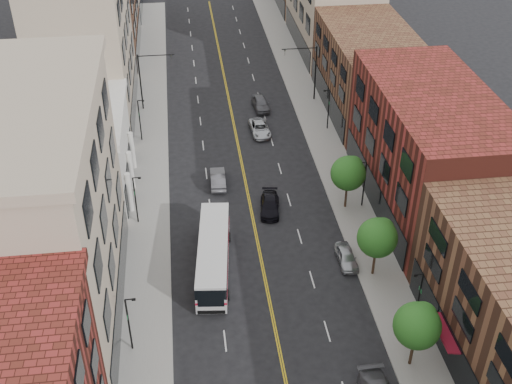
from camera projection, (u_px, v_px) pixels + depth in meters
name	position (u px, v px, depth m)	size (l,w,h in m)	color
sidewalk_left	(150.00, 162.00, 70.63)	(4.00, 110.00, 0.15)	gray
sidewalk_right	(328.00, 150.00, 72.68)	(4.00, 110.00, 0.15)	gray
bldg_l_tanoffice	(39.00, 221.00, 46.86)	(10.00, 22.00, 18.00)	tan
bldg_l_white	(76.00, 154.00, 64.43)	(10.00, 14.00, 8.00)	silver
bldg_l_far_a	(85.00, 44.00, 75.54)	(10.00, 20.00, 18.00)	tan
bldg_l_far_b	(99.00, 3.00, 92.77)	(10.00, 20.00, 15.00)	brown
bldg_r_mid	(429.00, 151.00, 61.04)	(10.00, 22.00, 12.00)	#571F16
bldg_r_far_a	(369.00, 71.00, 78.81)	(10.00, 20.00, 10.00)	brown
bldg_r_far_b	(332.00, 1.00, 94.89)	(10.00, 22.00, 14.00)	tan
tree_r_1	(418.00, 324.00, 44.99)	(3.40, 3.40, 5.59)	black
tree_r_2	(378.00, 236.00, 53.18)	(3.40, 3.40, 5.59)	black
tree_r_3	(349.00, 172.00, 61.38)	(3.40, 3.40, 5.59)	black
lamp_l_1	(129.00, 321.00, 46.78)	(0.81, 0.55, 5.05)	black
lamp_l_2	(136.00, 197.00, 59.89)	(0.81, 0.55, 5.05)	black
lamp_l_3	(140.00, 118.00, 73.00)	(0.81, 0.55, 5.05)	black
lamp_r_1	(419.00, 296.00, 49.02)	(0.81, 0.55, 5.05)	black
lamp_r_2	(364.00, 181.00, 62.13)	(0.81, 0.55, 5.05)	black
lamp_r_3	(328.00, 107.00, 75.24)	(0.81, 0.55, 5.05)	black
signal_mast_left	(146.00, 75.00, 78.68)	(4.49, 0.18, 7.20)	black
signal_mast_right	(310.00, 67.00, 80.78)	(4.49, 0.18, 7.20)	black
city_bus	(213.00, 253.00, 55.11)	(3.71, 11.74, 2.97)	silver
car_parked_far	(346.00, 257.00, 56.38)	(1.53, 3.81, 1.30)	#B0B3B8
car_lane_behind	(218.00, 179.00, 66.68)	(1.53, 4.38, 1.44)	#504F55
car_lane_a	(270.00, 205.00, 62.86)	(1.83, 4.51, 1.31)	black
car_lane_b	(260.00, 128.00, 75.77)	(2.18, 4.74, 1.32)	#B4B8BD
car_lane_c	(261.00, 103.00, 80.96)	(1.80, 4.48, 1.52)	#515156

